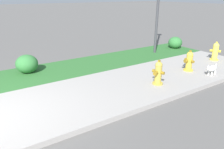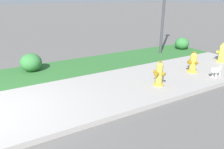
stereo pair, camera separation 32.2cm
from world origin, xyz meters
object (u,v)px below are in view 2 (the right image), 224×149
(fire_hydrant_near_corner, at_px, (193,63))
(shrub_bush_near_lamp, at_px, (182,43))
(fire_hydrant_across_street, at_px, (222,53))
(small_white_dog, at_px, (216,71))
(fire_hydrant_at_driveway, at_px, (159,74))
(shrub_bush_mid_verge, at_px, (31,62))

(fire_hydrant_near_corner, bearing_deg, shrub_bush_near_lamp, -33.53)
(fire_hydrant_across_street, relative_size, fire_hydrant_near_corner, 1.04)
(fire_hydrant_across_street, bearing_deg, small_white_dog, -88.17)
(fire_hydrant_across_street, height_order, fire_hydrant_near_corner, fire_hydrant_across_street)
(fire_hydrant_near_corner, height_order, shrub_bush_near_lamp, fire_hydrant_near_corner)
(fire_hydrant_across_street, height_order, small_white_dog, fire_hydrant_across_street)
(fire_hydrant_near_corner, distance_m, small_white_dog, 0.75)
(fire_hydrant_across_street, xyz_separation_m, fire_hydrant_at_driveway, (-3.63, -0.57, -0.00))
(shrub_bush_mid_verge, distance_m, shrub_bush_near_lamp, 6.83)
(fire_hydrant_across_street, distance_m, shrub_bush_mid_verge, 7.01)
(small_white_dog, xyz_separation_m, shrub_bush_near_lamp, (1.92, 3.23, 0.06))
(fire_hydrant_across_street, relative_size, small_white_dog, 1.33)
(shrub_bush_near_lamp, bearing_deg, small_white_dog, -120.67)
(fire_hydrant_across_street, bearing_deg, shrub_bush_mid_verge, -139.99)
(fire_hydrant_at_driveway, relative_size, shrub_bush_mid_verge, 1.03)
(fire_hydrant_across_street, distance_m, shrub_bush_near_lamp, 2.30)
(shrub_bush_mid_verge, bearing_deg, fire_hydrant_across_street, -21.30)
(small_white_dog, bearing_deg, fire_hydrant_near_corner, -77.24)
(small_white_dog, bearing_deg, shrub_bush_near_lamp, -130.03)
(fire_hydrant_near_corner, bearing_deg, shrub_bush_mid_verge, 65.91)
(shrub_bush_near_lamp, bearing_deg, fire_hydrant_at_driveway, -144.05)
(fire_hydrant_at_driveway, height_order, shrub_bush_near_lamp, fire_hydrant_at_driveway)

